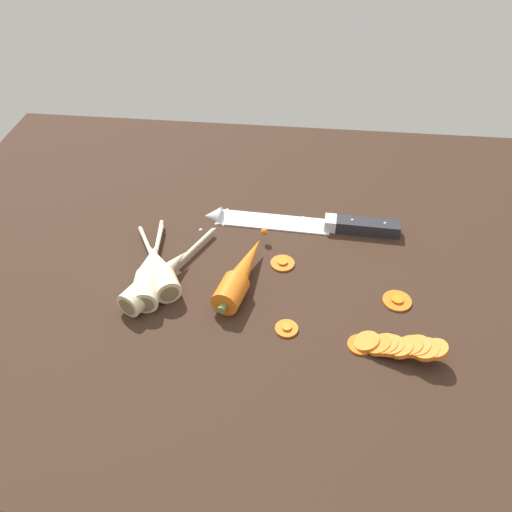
% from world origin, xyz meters
% --- Properties ---
extents(ground_plane, '(1.20, 0.90, 0.04)m').
position_xyz_m(ground_plane, '(0.00, 0.00, -0.02)').
color(ground_plane, '#332116').
extents(chefs_knife, '(0.35, 0.05, 0.04)m').
position_xyz_m(chefs_knife, '(0.06, 0.09, 0.01)').
color(chefs_knife, silver).
rests_on(chefs_knife, ground_plane).
extents(whole_carrot, '(0.08, 0.20, 0.04)m').
position_xyz_m(whole_carrot, '(-0.02, -0.07, 0.02)').
color(whole_carrot, orange).
rests_on(whole_carrot, ground_plane).
extents(parsnip_front, '(0.05, 0.18, 0.04)m').
position_xyz_m(parsnip_front, '(-0.16, -0.07, 0.02)').
color(parsnip_front, beige).
rests_on(parsnip_front, ground_plane).
extents(parsnip_mid_left, '(0.11, 0.17, 0.04)m').
position_xyz_m(parsnip_mid_left, '(-0.15, -0.07, 0.02)').
color(parsnip_mid_left, beige).
rests_on(parsnip_mid_left, ground_plane).
extents(parsnip_mid_right, '(0.11, 0.21, 0.04)m').
position_xyz_m(parsnip_mid_right, '(-0.14, -0.09, 0.02)').
color(parsnip_mid_right, beige).
rests_on(parsnip_mid_right, ground_plane).
extents(parsnip_back, '(0.06, 0.21, 0.04)m').
position_xyz_m(parsnip_back, '(-0.16, -0.08, 0.02)').
color(parsnip_back, beige).
rests_on(parsnip_back, ground_plane).
extents(carrot_slice_stack, '(0.13, 0.06, 0.04)m').
position_xyz_m(carrot_slice_stack, '(0.21, -0.18, 0.01)').
color(carrot_slice_stack, orange).
rests_on(carrot_slice_stack, ground_plane).
extents(carrot_slice_stray_near, '(0.03, 0.03, 0.01)m').
position_xyz_m(carrot_slice_stray_near, '(0.06, -0.16, 0.00)').
color(carrot_slice_stray_near, orange).
rests_on(carrot_slice_stray_near, ground_plane).
extents(carrot_slice_stray_mid, '(0.04, 0.04, 0.01)m').
position_xyz_m(carrot_slice_stray_mid, '(0.04, -0.02, 0.00)').
color(carrot_slice_stray_mid, orange).
rests_on(carrot_slice_stray_mid, ground_plane).
extents(carrot_slice_stray_far, '(0.04, 0.04, 0.01)m').
position_xyz_m(carrot_slice_stray_far, '(0.22, -0.08, 0.00)').
color(carrot_slice_stray_far, orange).
rests_on(carrot_slice_stray_far, ground_plane).
extents(mince_crumbs, '(0.23, 0.07, 0.01)m').
position_xyz_m(mince_crumbs, '(0.01, 0.09, 0.00)').
color(mince_crumbs, beige).
rests_on(mince_crumbs, ground_plane).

